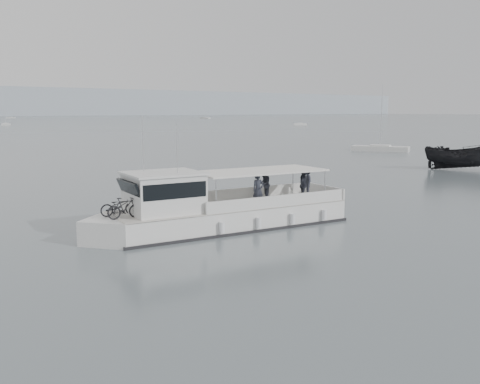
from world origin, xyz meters
TOP-DOWN VIEW (x-y plane):
  - ground at (0.00, 0.00)m, footprint 1400.00×1400.00m
  - tour_boat at (2.27, -0.63)m, footprint 12.67×4.43m
  - dark_motorboat at (34.22, 6.13)m, footprint 5.87×5.86m

SIDE VIEW (x-z plane):
  - ground at x=0.00m, z-range 0.00..0.00m
  - tour_boat at x=2.27m, z-range -1.77..3.50m
  - dark_motorboat at x=34.22m, z-range 0.00..2.33m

